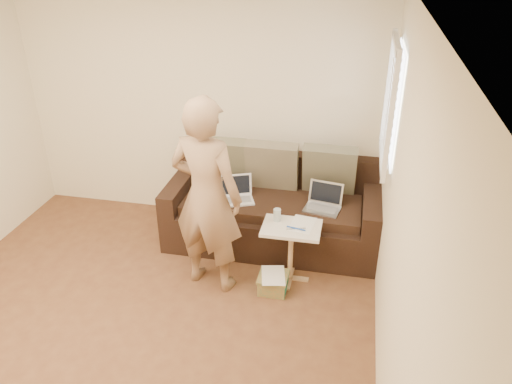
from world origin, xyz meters
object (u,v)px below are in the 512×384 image
laptop_white (237,201)px  side_table (291,253)px  sofa (273,206)px  drinking_glass (277,215)px  person (207,197)px  striped_box (273,283)px  laptop_silver (322,210)px

laptop_white → side_table: bearing=-59.2°
sofa → drinking_glass: 0.61m
person → striped_box: size_ratio=6.76×
sofa → person: (-0.45, -0.82, 0.50)m
side_table → laptop_white: bearing=142.4°
side_table → drinking_glass: size_ratio=4.94×
sofa → laptop_silver: 0.55m
drinking_glass → striped_box: drinking_glass is taller
sofa → laptop_silver: (0.52, -0.14, 0.10)m
laptop_silver → drinking_glass: drinking_glass is taller
person → drinking_glass: bearing=-143.1°
side_table → striped_box: side_table is taller
person → side_table: 0.99m
striped_box → drinking_glass: bearing=94.4°
laptop_silver → person: size_ratio=0.19×
sofa → drinking_glass: sofa is taller
sofa → person: person is taller
sofa → drinking_glass: bearing=-76.0°
person → laptop_silver: bearing=-133.0°
laptop_white → person: bearing=-119.9°
laptop_white → striped_box: size_ratio=1.23×
side_table → drinking_glass: bearing=152.3°
drinking_glass → striped_box: size_ratio=0.44×
laptop_white → side_table: 0.83m
laptop_silver → laptop_white: laptop_white is taller
person → laptop_white: bearing=-86.3°
laptop_silver → laptop_white: size_ratio=1.02×
laptop_silver → side_table: size_ratio=0.58×
sofa → side_table: size_ratio=3.71×
sofa → striped_box: 0.91m
laptop_silver → drinking_glass: (-0.39, -0.41, 0.13)m
sofa → striped_box: sofa is taller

